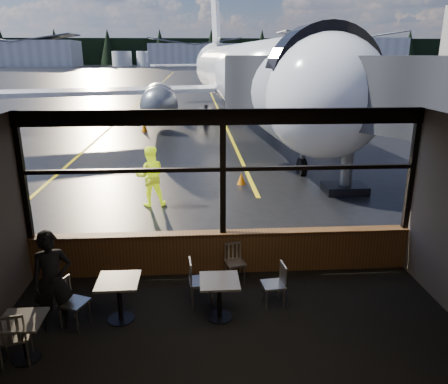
{
  "coord_description": "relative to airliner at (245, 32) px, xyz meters",
  "views": [
    {
      "loc": [
        -0.55,
        -8.51,
        4.5
      ],
      "look_at": [
        0.09,
        1.0,
        1.5
      ],
      "focal_mm": 35.0,
      "sensor_mm": 36.0,
      "label": 1
    }
  ],
  "objects": [
    {
      "name": "cafe_table_near",
      "position": [
        -2.92,
        -22.32,
        -5.49
      ],
      "size": [
        0.69,
        0.69,
        0.76
      ],
      "primitive_type": null,
      "color": "gray",
      "rests_on": "carpet_floor"
    },
    {
      "name": "chair_near_e",
      "position": [
        -1.91,
        -21.97,
        -5.45
      ],
      "size": [
        0.51,
        0.51,
        0.85
      ],
      "primitive_type": null,
      "rotation": [
        0.0,
        0.0,
        1.67
      ],
      "color": "beige",
      "rests_on": "carpet_floor"
    },
    {
      "name": "ceiling",
      "position": [
        -2.75,
        -23.58,
        -2.37
      ],
      "size": [
        8.0,
        6.0,
        0.04
      ],
      "primitive_type": "cube",
      "color": "#38332D",
      "rests_on": "ground"
    },
    {
      "name": "fuel_tank_b",
      "position": [
        -22.75,
        161.42,
        -2.87
      ],
      "size": [
        8.0,
        8.0,
        6.0
      ],
      "primitive_type": "cylinder",
      "color": "silver",
      "rests_on": "ground_plane"
    },
    {
      "name": "jet_bridge",
      "position": [
        0.85,
        -15.08,
        -3.61
      ],
      "size": [
        8.47,
        10.35,
        4.52
      ],
      "primitive_type": null,
      "color": "#28282A",
      "rests_on": "ground_plane"
    },
    {
      "name": "fuel_tank_a",
      "position": [
        -32.75,
        161.42,
        -2.87
      ],
      "size": [
        8.0,
        8.0,
        6.0
      ],
      "primitive_type": "cylinder",
      "color": "silver",
      "rests_on": "ground_plane"
    },
    {
      "name": "hangar_right",
      "position": [
        57.25,
        157.42,
        0.13
      ],
      "size": [
        50.0,
        20.0,
        12.0
      ],
      "primitive_type": null,
      "color": "silver",
      "rests_on": "ground_plane"
    },
    {
      "name": "cafe_table_left",
      "position": [
        -5.96,
        -23.23,
        -5.51
      ],
      "size": [
        0.65,
        0.65,
        0.71
      ],
      "primitive_type": null,
      "color": "#A49F96",
      "rests_on": "carpet_floor"
    },
    {
      "name": "chair_mid_w",
      "position": [
        -5.42,
        -22.38,
        -5.43
      ],
      "size": [
        0.63,
        0.63,
        0.88
      ],
      "primitive_type": null,
      "rotation": [
        0.0,
        0.0,
        -1.98
      ],
      "color": "#B1AC9F",
      "rests_on": "carpet_floor"
    },
    {
      "name": "chair_near_n",
      "position": [
        -2.52,
        -20.98,
        -5.47
      ],
      "size": [
        0.52,
        0.52,
        0.8
      ],
      "primitive_type": null,
      "rotation": [
        0.0,
        0.0,
        3.36
      ],
      "color": "beige",
      "rests_on": "carpet_floor"
    },
    {
      "name": "carpet_floor",
      "position": [
        -2.75,
        -23.58,
        -5.86
      ],
      "size": [
        8.0,
        6.0,
        0.01
      ],
      "primitive_type": "cube",
      "color": "black",
      "rests_on": "ground"
    },
    {
      "name": "treeline",
      "position": [
        -2.75,
        189.42,
        0.13
      ],
      "size": [
        360.0,
        3.0,
        12.0
      ],
      "primitive_type": "cube",
      "color": "black",
      "rests_on": "ground_plane"
    },
    {
      "name": "window_header",
      "position": [
        -2.75,
        -20.58,
        -2.52
      ],
      "size": [
        8.0,
        0.18,
        0.3
      ],
      "primitive_type": "cube",
      "color": "black",
      "rests_on": "ground"
    },
    {
      "name": "airliner",
      "position": [
        0.0,
        0.0,
        0.0
      ],
      "size": [
        34.48,
        40.44,
        11.74
      ],
      "primitive_type": null,
      "rotation": [
        0.0,
        0.0,
        0.07
      ],
      "color": "white",
      "rests_on": "ground_plane"
    },
    {
      "name": "hangar_mid",
      "position": [
        -2.75,
        164.42,
        -0.87
      ],
      "size": [
        38.0,
        15.0,
        10.0
      ],
      "primitive_type": null,
      "color": "silver",
      "rests_on": "ground_plane"
    },
    {
      "name": "window_transom",
      "position": [
        -2.75,
        -20.58,
        -3.57
      ],
      "size": [
        8.0,
        0.1,
        0.08
      ],
      "primitive_type": "cube",
      "color": "black",
      "rests_on": "ground"
    },
    {
      "name": "passenger",
      "position": [
        -5.72,
        -22.41,
        -4.98
      ],
      "size": [
        0.75,
        0.62,
        1.78
      ],
      "primitive_type": "imported",
      "rotation": [
        0.0,
        0.0,
        0.34
      ],
      "color": "black",
      "rests_on": "carpet_floor"
    },
    {
      "name": "cone_wing",
      "position": [
        -6.38,
        -2.23,
        -5.59
      ],
      "size": [
        0.4,
        0.4,
        0.56
      ],
      "primitive_type": "cone",
      "color": "#EF4907",
      "rests_on": "ground_plane"
    },
    {
      "name": "ground_plane",
      "position": [
        -2.75,
        99.42,
        -5.87
      ],
      "size": [
        520.0,
        520.0,
        0.0
      ],
      "primitive_type": "plane",
      "color": "black",
      "rests_on": "ground"
    },
    {
      "name": "cafe_table_mid",
      "position": [
        -4.67,
        -22.26,
        -5.47
      ],
      "size": [
        0.72,
        0.72,
        0.79
      ],
      "primitive_type": null,
      "color": "gray",
      "rests_on": "carpet_floor"
    },
    {
      "name": "fuel_tank_c",
      "position": [
        -12.75,
        161.42,
        -2.87
      ],
      "size": [
        8.0,
        8.0,
        6.0
      ],
      "primitive_type": "cylinder",
      "color": "silver",
      "rests_on": "ground_plane"
    },
    {
      "name": "cone_nose",
      "position": [
        -1.65,
        -13.91,
        -5.65
      ],
      "size": [
        0.31,
        0.31,
        0.43
      ],
      "primitive_type": "cone",
      "color": "#E55407",
      "rests_on": "ground_plane"
    },
    {
      "name": "ground_crew",
      "position": [
        -4.7,
        -16.01,
        -4.93
      ],
      "size": [
        1.0,
        0.83,
        1.87
      ],
      "primitive_type": "imported",
      "rotation": [
        0.0,
        0.0,
        3.28
      ],
      "color": "#BFF219",
      "rests_on": "ground_plane"
    },
    {
      "name": "mullion_centre",
      "position": [
        -2.75,
        -20.58,
        -3.67
      ],
      "size": [
        0.12,
        0.12,
        2.6
      ],
      "primitive_type": "cube",
      "color": "black",
      "rests_on": "ground"
    },
    {
      "name": "window_sill",
      "position": [
        -2.75,
        -20.58,
        -5.42
      ],
      "size": [
        8.0,
        0.28,
        0.9
      ],
      "primitive_type": "cube",
      "color": "#543219",
      "rests_on": "ground"
    },
    {
      "name": "chair_left_s",
      "position": [
        -6.07,
        -23.3,
        -5.4
      ],
      "size": [
        0.61,
        0.61,
        0.94
      ],
      "primitive_type": null,
      "rotation": [
        0.0,
        0.0,
        0.22
      ],
      "color": "#B4AEA2",
      "rests_on": "carpet_floor"
    },
    {
      "name": "mullion_right",
      "position": [
        1.2,
        -20.58,
        -3.67
      ],
      "size": [
        0.12,
        0.12,
        2.6
      ],
      "primitive_type": "cube",
      "color": "black",
      "rests_on": "ground"
    },
    {
      "name": "chair_near_w",
      "position": [
        -3.24,
        -21.82,
        -5.41
      ],
      "size": [
        0.54,
        0.54,
        0.92
      ],
      "primitive_type": null,
      "rotation": [
        0.0,
        0.0,
        -1.49
      ],
      "color": "#BAB5A8",
      "rests_on": "carpet_floor"
    },
    {
      "name": "hangar_left",
      "position": [
        -72.75,
        159.42,
        -0.37
      ],
      "size": [
        45.0,
        18.0,
        11.0
      ],
      "primitive_type": null,
      "color": "silver",
      "rests_on": "ground_plane"
    },
    {
      "name": "mullion_left",
      "position": [
        -6.7,
        -20.58,
        -3.67
      ],
      "size": [
        0.12,
        0.12,
        2.6
      ],
      "primitive_type": "cube",
      "color": "black",
      "rests_on": "ground"
    }
  ]
}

